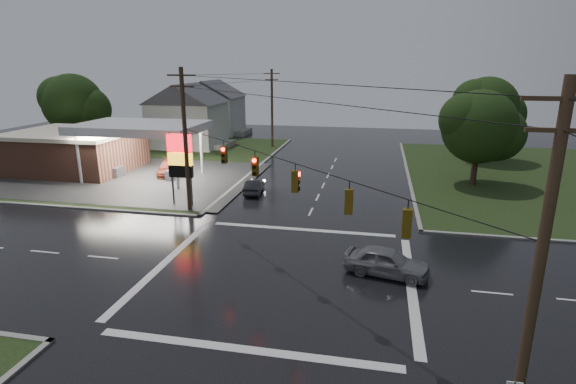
% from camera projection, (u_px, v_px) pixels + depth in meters
% --- Properties ---
extents(ground, '(120.00, 120.00, 0.00)m').
position_uv_depth(ground, '(281.00, 274.00, 24.93)').
color(ground, black).
rests_on(ground, ground).
extents(grass_nw, '(36.00, 36.00, 0.08)m').
position_uv_depth(grass_nw, '(117.00, 159.00, 54.35)').
color(grass_nw, black).
rests_on(grass_nw, ground).
extents(gas_station, '(26.20, 18.00, 5.60)m').
position_uv_depth(gas_station, '(84.00, 148.00, 47.66)').
color(gas_station, '#2D2D2D').
rests_on(gas_station, ground).
extents(pylon_sign, '(2.00, 0.35, 6.00)m').
position_uv_depth(pylon_sign, '(180.00, 158.00, 35.71)').
color(pylon_sign, '#59595E').
rests_on(pylon_sign, ground).
extents(utility_pole_nw, '(2.20, 0.32, 11.00)m').
position_uv_depth(utility_pole_nw, '(185.00, 139.00, 34.10)').
color(utility_pole_nw, '#382619').
rests_on(utility_pole_nw, ground).
extents(utility_pole_se, '(2.20, 0.32, 11.00)m').
position_uv_depth(utility_pole_se, '(539.00, 268.00, 12.59)').
color(utility_pole_se, '#382619').
rests_on(utility_pole_se, ground).
extents(utility_pole_n, '(2.20, 0.32, 10.50)m').
position_uv_depth(utility_pole_n, '(272.00, 107.00, 61.01)').
color(utility_pole_n, '#382619').
rests_on(utility_pole_n, ground).
extents(traffic_signals, '(26.87, 26.87, 1.47)m').
position_uv_depth(traffic_signals, '(281.00, 159.00, 23.12)').
color(traffic_signals, black).
rests_on(traffic_signals, ground).
extents(house_near, '(11.05, 8.48, 8.60)m').
position_uv_depth(house_near, '(188.00, 115.00, 61.60)').
color(house_near, silver).
rests_on(house_near, ground).
extents(house_far, '(11.05, 8.48, 8.60)m').
position_uv_depth(house_far, '(212.00, 107.00, 73.09)').
color(house_far, silver).
rests_on(house_far, ground).
extents(tree_nw_behind, '(8.93, 7.60, 10.00)m').
position_uv_depth(tree_nw_behind, '(74.00, 104.00, 57.90)').
color(tree_nw_behind, black).
rests_on(tree_nw_behind, ground).
extents(tree_ne_near, '(7.99, 6.80, 8.98)m').
position_uv_depth(tree_ne_near, '(481.00, 127.00, 41.42)').
color(tree_ne_near, black).
rests_on(tree_ne_near, ground).
extents(tree_ne_far, '(8.46, 7.20, 9.80)m').
position_uv_depth(tree_ne_far, '(488.00, 108.00, 51.98)').
color(tree_ne_far, black).
rests_on(tree_ne_far, ground).
extents(car_north, '(1.76, 4.00, 1.28)m').
position_uv_depth(car_north, '(254.00, 186.00, 40.18)').
color(car_north, black).
rests_on(car_north, ground).
extents(car_crossing, '(4.90, 2.81, 1.57)m').
position_uv_depth(car_crossing, '(387.00, 262.00, 24.59)').
color(car_crossing, slate).
rests_on(car_crossing, ground).
extents(car_pump, '(3.64, 5.56, 1.50)m').
position_uv_depth(car_pump, '(169.00, 168.00, 46.77)').
color(car_pump, maroon).
rests_on(car_pump, ground).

